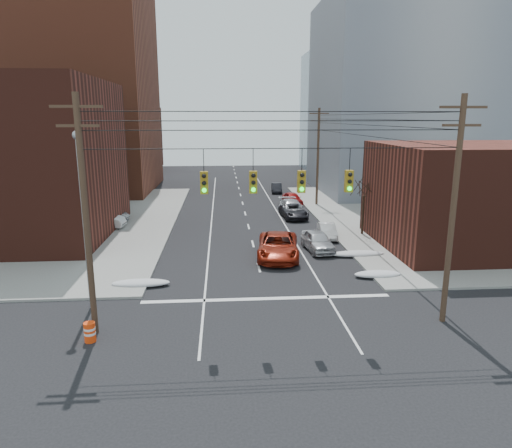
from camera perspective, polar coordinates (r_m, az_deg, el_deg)
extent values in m
plane|color=black|center=(20.18, 3.24, -16.37)|extent=(160.00, 160.00, 0.00)
cube|color=gray|center=(54.16, 28.69, 1.03)|extent=(40.00, 40.00, 0.15)
cube|color=brown|center=(69.06, -23.50, 16.31)|extent=(24.00, 20.00, 30.00)
cube|color=#491E16|center=(94.48, -19.05, 10.06)|extent=(22.00, 18.00, 12.00)
cube|color=gray|center=(66.12, 17.98, 14.76)|extent=(22.00, 20.00, 25.00)
cube|color=gray|center=(91.31, 12.88, 13.50)|extent=(20.00, 18.00, 22.00)
cube|color=#491E16|center=(39.59, 26.84, 3.11)|extent=(16.00, 12.00, 8.00)
cylinder|color=#473323|center=(21.75, -20.48, 0.54)|extent=(0.28, 0.28, 11.00)
cube|color=#473323|center=(21.30, -21.55, 13.52)|extent=(2.20, 0.12, 0.12)
cube|color=#473323|center=(21.29, -21.37, 11.37)|extent=(1.80, 0.12, 0.12)
cylinder|color=#473323|center=(23.55, 23.38, 1.20)|extent=(0.28, 0.28, 11.00)
cube|color=#473323|center=(23.13, 24.51, 13.16)|extent=(2.20, 0.12, 0.12)
cube|color=#473323|center=(23.13, 24.32, 11.19)|extent=(1.80, 0.12, 0.12)
cylinder|color=#473323|center=(52.73, 7.74, 8.21)|extent=(0.28, 0.28, 11.00)
cube|color=#473323|center=(52.55, 7.90, 13.53)|extent=(2.20, 0.12, 0.12)
cube|color=#473323|center=(52.54, 7.88, 12.66)|extent=(1.80, 0.12, 0.12)
cylinder|color=black|center=(20.58, 2.45, 9.42)|extent=(17.00, 0.04, 0.04)
cylinder|color=black|center=(20.50, -6.57, 7.93)|extent=(0.03, 0.03, 1.00)
cube|color=olive|center=(20.61, -6.50, 5.16)|extent=(0.35, 0.30, 1.00)
sphere|color=black|center=(20.40, -6.54, 5.98)|extent=(0.20, 0.20, 0.20)
sphere|color=black|center=(20.44, -6.51, 5.10)|extent=(0.20, 0.20, 0.20)
sphere|color=#0CE526|center=(20.49, -6.49, 4.21)|extent=(0.20, 0.20, 0.20)
cylinder|color=black|center=(20.53, -0.36, 8.02)|extent=(0.03, 0.03, 1.00)
cube|color=olive|center=(20.64, -0.36, 5.26)|extent=(0.35, 0.30, 1.00)
sphere|color=black|center=(20.43, -0.33, 6.08)|extent=(0.20, 0.20, 0.20)
sphere|color=black|center=(20.48, -0.32, 5.19)|extent=(0.20, 0.20, 0.20)
sphere|color=#0CE526|center=(20.52, -0.32, 4.31)|extent=(0.20, 0.20, 0.20)
cylinder|color=black|center=(20.80, 5.76, 8.02)|extent=(0.03, 0.03, 1.00)
cube|color=olive|center=(20.91, 5.69, 5.29)|extent=(0.35, 0.30, 1.00)
sphere|color=black|center=(20.70, 5.80, 6.11)|extent=(0.20, 0.20, 0.20)
sphere|color=black|center=(20.74, 5.77, 5.23)|extent=(0.20, 0.20, 0.20)
sphere|color=#0CE526|center=(20.79, 5.75, 4.36)|extent=(0.20, 0.20, 0.20)
cylinder|color=black|center=(21.29, 11.66, 7.94)|extent=(0.03, 0.03, 1.00)
cube|color=olive|center=(21.40, 11.53, 5.27)|extent=(0.35, 0.30, 1.00)
sphere|color=black|center=(21.19, 11.70, 6.07)|extent=(0.20, 0.20, 0.20)
sphere|color=black|center=(21.24, 11.66, 5.21)|extent=(0.20, 0.20, 0.20)
sphere|color=#0CE526|center=(21.28, 11.62, 4.36)|extent=(0.20, 0.20, 0.20)
cylinder|color=gray|center=(25.05, -20.64, -0.24)|extent=(0.18, 0.18, 9.00)
sphere|color=gray|center=(24.47, -21.52, 10.30)|extent=(0.44, 0.44, 0.44)
cylinder|color=black|center=(40.12, 13.21, 1.02)|extent=(0.20, 0.20, 3.50)
cylinder|color=black|center=(39.94, 13.86, 4.33)|extent=(0.27, 0.82, 1.19)
cylinder|color=black|center=(40.31, 13.46, 4.55)|extent=(1.17, 0.54, 1.38)
cylinder|color=black|center=(40.27, 12.50, 4.64)|extent=(1.44, 1.00, 1.48)
cylinder|color=black|center=(39.65, 12.82, 4.32)|extent=(0.17, 0.84, 1.19)
cylinder|color=black|center=(39.17, 12.95, 4.33)|extent=(0.82, 0.99, 1.40)
cylinder|color=black|center=(38.91, 13.86, 4.28)|extent=(1.74, 0.21, 1.43)
cylinder|color=black|center=(39.60, 13.95, 4.25)|extent=(0.48, 0.73, 1.20)
ellipsoid|color=silver|center=(28.57, -14.21, -7.17)|extent=(3.50, 1.08, 0.42)
ellipsoid|color=silver|center=(30.24, 14.96, -6.08)|extent=(3.00, 1.08, 0.42)
ellipsoid|color=silver|center=(34.30, 12.53, -3.64)|extent=(4.00, 1.08, 0.42)
imported|color=maroon|center=(33.11, 2.78, -2.77)|extent=(3.60, 6.52, 1.73)
imported|color=#BBBBC0|center=(35.14, 7.69, -2.10)|extent=(2.26, 4.63, 1.52)
imported|color=silver|center=(38.97, 8.89, -0.85)|extent=(1.57, 3.83, 1.23)
imported|color=black|center=(46.37, 4.73, 1.61)|extent=(2.59, 5.11, 1.38)
imported|color=#ABABB0|center=(47.55, 4.50, 2.02)|extent=(2.59, 5.60, 1.58)
imported|color=#970E0D|center=(53.55, 4.58, 3.19)|extent=(2.23, 4.37, 1.42)
imported|color=black|center=(62.18, 2.57, 4.53)|extent=(1.58, 3.91, 1.26)
imported|color=silver|center=(43.68, -19.17, 0.52)|extent=(4.91, 2.09, 1.58)
imported|color=#A8A8AD|center=(46.19, -18.36, 1.06)|extent=(4.68, 2.20, 1.29)
imported|color=black|center=(42.19, -24.48, -0.48)|extent=(5.15, 2.85, 1.41)
imported|color=silver|center=(51.64, -23.23, 1.94)|extent=(4.41, 2.97, 1.40)
cylinder|color=#FF3F0D|center=(22.52, -20.06, -12.58)|extent=(0.54, 0.54, 0.92)
cylinder|color=white|center=(22.45, -20.10, -12.16)|extent=(0.55, 0.55, 0.11)
cylinder|color=white|center=(22.54, -20.05, -12.69)|extent=(0.55, 0.55, 0.11)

